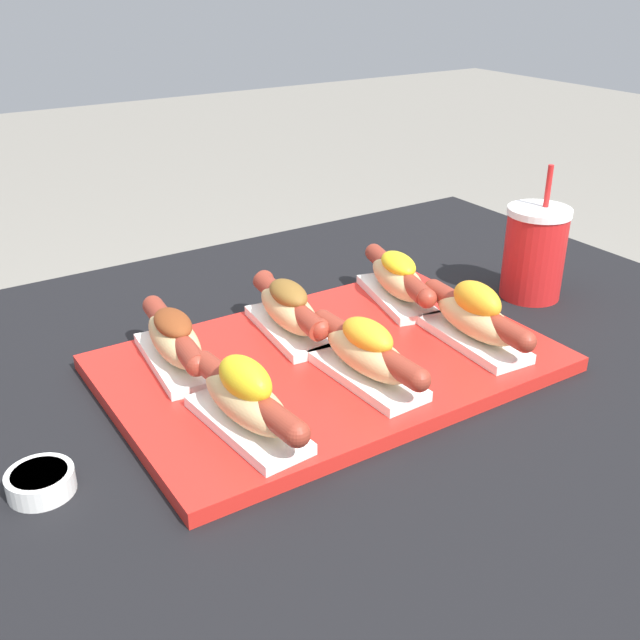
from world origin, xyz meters
TOP-DOWN VIEW (x-y plane):
  - patio_table at (0.00, 0.00)m, footprint 1.27×0.95m
  - serving_tray at (0.01, 0.00)m, footprint 0.52×0.34m
  - hot_dog_0 at (-0.15, -0.08)m, footprint 0.07×0.20m
  - hot_dog_1 at (0.01, -0.07)m, footprint 0.07×0.20m
  - hot_dog_2 at (0.18, -0.07)m, footprint 0.07×0.20m
  - hot_dog_3 at (-0.15, 0.08)m, footprint 0.07×0.20m
  - hot_dog_4 at (0.00, 0.08)m, footprint 0.08×0.20m
  - hot_dog_5 at (0.18, 0.09)m, footprint 0.10×0.19m
  - sauce_bowl at (-0.35, -0.05)m, footprint 0.06×0.06m
  - drink_cup at (0.38, 0.03)m, footprint 0.09×0.09m

SIDE VIEW (x-z plane):
  - patio_table at x=0.00m, z-range 0.00..0.69m
  - serving_tray at x=0.01m, z-range 0.69..0.71m
  - sauce_bowl at x=-0.35m, z-range 0.69..0.71m
  - hot_dog_3 at x=-0.15m, z-range 0.71..0.77m
  - hot_dog_5 at x=0.18m, z-range 0.71..0.78m
  - hot_dog_4 at x=0.00m, z-range 0.71..0.78m
  - hot_dog_1 at x=0.01m, z-range 0.71..0.78m
  - hot_dog_2 at x=0.18m, z-range 0.70..0.78m
  - hot_dog_0 at x=-0.15m, z-range 0.70..0.78m
  - drink_cup at x=0.38m, z-range 0.66..0.86m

